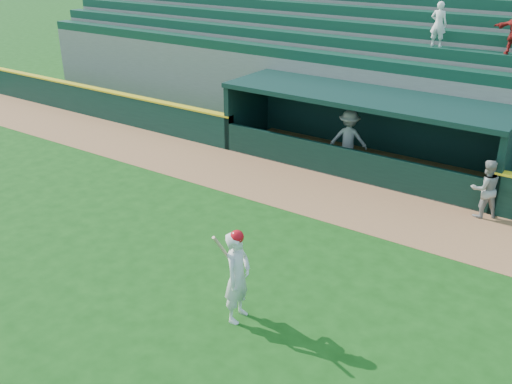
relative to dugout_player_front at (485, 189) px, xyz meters
The scene contains 9 objects.
ground 7.62m from the dugout_player_front, 125.47° to the right, with size 120.00×120.00×0.00m, color #134310.
warning_track 4.65m from the dugout_player_front, 163.87° to the right, with size 40.00×3.00×0.01m, color #99633D.
field_wall_left 16.65m from the dugout_player_front, behind, with size 15.50×0.30×1.20m, color black.
wall_stripe_left 16.66m from the dugout_player_front, behind, with size 15.50×0.32×0.06m, color yellow.
dugout_player_front is the anchor object (origin of this frame).
dugout_player_inside 4.94m from the dugout_player_front, 164.32° to the left, with size 1.23×0.71×1.90m, color gray.
dugout 4.79m from the dugout_player_front, 157.37° to the left, with size 9.40×2.80×2.46m.
stands 7.90m from the dugout_player_front, 124.34° to the left, with size 34.50×6.27×7.07m.
batter_at_plate 8.02m from the dugout_player_front, 110.43° to the right, with size 0.56×0.87×2.02m.
Camera 1 is at (7.31, -8.95, 7.10)m, focal length 40.00 mm.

